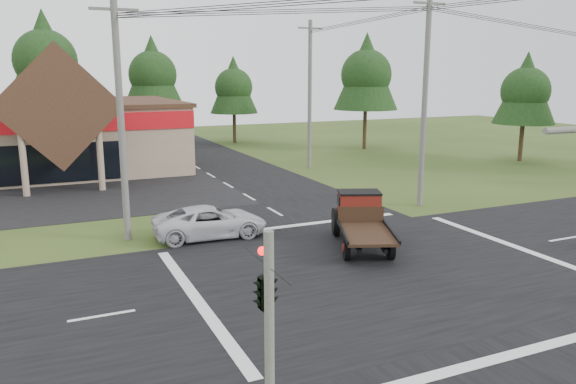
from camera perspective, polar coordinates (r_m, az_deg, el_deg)
ground at (r=21.72m, az=9.08°, el=-7.88°), size 120.00×120.00×0.00m
road_ns at (r=21.71m, az=9.08°, el=-7.86°), size 12.00×120.00×0.02m
road_ew at (r=21.71m, az=9.08°, el=-7.85°), size 120.00×12.00×0.02m
traffic_signal_corner at (r=11.09m, az=-2.30°, el=-8.11°), size 0.53×2.48×4.40m
utility_pole_nw at (r=25.29m, az=-16.63°, el=7.10°), size 2.00×0.30×10.50m
utility_pole_ne at (r=31.65m, az=13.72°, el=9.07°), size 2.00×0.30×11.50m
utility_pole_n at (r=43.56m, az=2.23°, el=9.91°), size 2.00×0.30×11.20m
tree_row_c at (r=58.02m, az=-23.44°, el=12.43°), size 7.28×7.28×13.13m
tree_row_d at (r=60.07m, az=-13.60°, el=11.73°), size 6.16×6.16×11.11m
tree_row_e at (r=60.20m, az=-5.54°, el=10.73°), size 5.04×5.04×9.09m
tree_side_ne at (r=55.41m, az=7.96°, el=11.95°), size 6.16×6.16×11.11m
tree_side_e_near at (r=51.21m, az=23.00°, el=9.63°), size 5.04×5.04×9.09m
antique_flatbed_truck at (r=24.05m, az=7.59°, el=-3.02°), size 4.00×5.82×2.27m
white_pickup at (r=25.74m, az=-7.92°, el=-3.00°), size 5.25×2.62×1.43m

